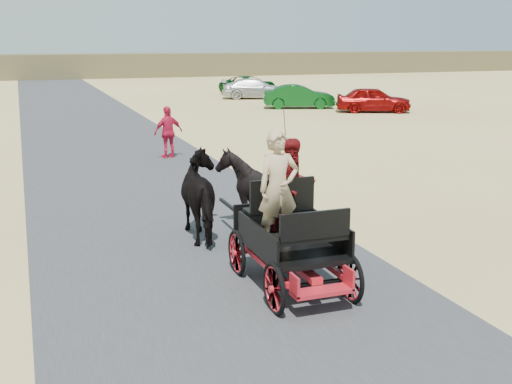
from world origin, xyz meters
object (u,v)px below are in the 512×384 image
object	(u,v)px
carriage	(290,265)
car_b	(299,97)
car_a	(373,100)
car_c	(256,89)
horse_left	(206,196)
pedestrian	(168,132)
car_d	(249,85)
horse_right	(258,192)

from	to	relation	value
carriage	car_b	bearing A→B (deg)	65.90
car_a	car_c	distance (m)	10.40
car_a	car_b	distance (m)	4.43
horse_left	pedestrian	size ratio (longest dim) A/B	1.16
horse_left	car_a	bearing A→B (deg)	-128.12
car_b	car_d	world-z (taller)	car_b
pedestrian	car_d	size ratio (longest dim) A/B	0.38
car_a	car_d	distance (m)	14.41
carriage	car_a	xyz separation A→B (m)	(14.18, 21.77, 0.32)
car_c	car_b	bearing A→B (deg)	-160.91
horse_left	horse_right	distance (m)	1.10
carriage	horse_left	distance (m)	3.09
horse_right	car_c	world-z (taller)	horse_right
carriage	car_b	distance (m)	27.46
horse_left	car_a	xyz separation A→B (m)	(14.73, 18.77, -0.16)
car_b	car_d	xyz separation A→B (m)	(0.81, 10.96, -0.04)
carriage	horse_right	bearing A→B (deg)	79.61
carriage	car_c	bearing A→B (deg)	70.89
car_a	car_b	bearing A→B (deg)	64.98
carriage	horse_right	distance (m)	3.09
carriage	car_b	xyz separation A→B (m)	(11.21, 25.06, 0.31)
horse_left	car_c	distance (m)	30.90
car_c	car_d	xyz separation A→B (m)	(1.06, 4.36, -0.02)
horse_right	car_b	world-z (taller)	horse_right
car_a	car_c	bearing A→B (deg)	40.93
carriage	pedestrian	bearing A→B (deg)	86.70
pedestrian	horse_left	bearing A→B (deg)	68.58
car_b	car_c	xyz separation A→B (m)	(-0.24, 6.61, -0.01)
car_a	car_c	world-z (taller)	car_a
car_c	carriage	bearing A→B (deg)	177.88
car_b	car_c	distance (m)	6.61
carriage	car_d	xyz separation A→B (m)	(12.03, 36.02, 0.27)
horse_right	car_d	bearing A→B (deg)	-109.16
pedestrian	car_c	bearing A→B (deg)	-131.08
car_b	car_d	distance (m)	10.99
carriage	car_d	distance (m)	37.98
carriage	horse_left	xyz separation A→B (m)	(-0.55, 3.00, 0.49)
horse_right	carriage	bearing A→B (deg)	79.61
horse_right	pedestrian	distance (m)	8.95
carriage	horse_right	size ratio (longest dim) A/B	1.41
horse_left	car_a	world-z (taller)	horse_left
horse_right	car_a	bearing A→B (deg)	-125.98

